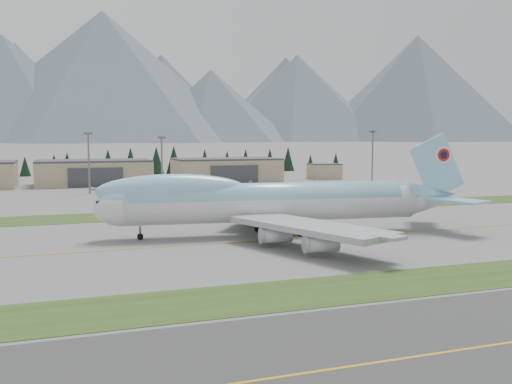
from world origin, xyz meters
name	(u,v)px	position (x,y,z in m)	size (l,w,h in m)	color
ground	(221,243)	(0.00, 0.00, 0.00)	(7000.00, 7000.00, 0.00)	slate
grass_strip_near	(299,293)	(0.00, -38.00, 0.00)	(400.00, 14.00, 0.08)	#2E4819
grass_strip_far	(176,214)	(0.00, 45.00, 0.00)	(400.00, 18.00, 0.08)	#2E4819
asphalt_taxiway	(401,359)	(0.00, -62.00, 0.00)	(400.00, 32.00, 0.04)	#383838
taxiway_line_main	(221,243)	(0.00, 0.00, 0.00)	(400.00, 0.40, 0.02)	gold
taxiway_line_near	(401,359)	(0.00, -62.00, 0.00)	(400.00, 0.40, 0.02)	gold
boeing_747_freighter	(270,201)	(12.48, 6.16, 7.19)	(83.08, 70.97, 21.81)	silver
hangar_center	(94,172)	(-15.00, 149.90, 5.39)	(48.00, 26.60, 10.80)	tan
hangar_right	(226,170)	(45.00, 149.90, 5.39)	(48.00, 26.60, 10.80)	tan
control_shed	(324,171)	(95.00, 148.00, 3.80)	(14.00, 12.00, 7.60)	tan
floodlight_masts	(85,151)	(-20.40, 108.90, 15.69)	(200.91, 7.34, 23.41)	slate
service_vehicle_a	(92,190)	(-17.33, 124.63, 0.00)	(1.36, 3.38, 1.15)	silver
service_vehicle_b	(157,190)	(6.89, 116.15, 0.00)	(1.37, 3.90, 1.28)	gold
service_vehicle_c	(251,183)	(52.45, 136.37, 0.00)	(1.71, 4.22, 1.22)	#B7B7BC
conifer_belt	(115,162)	(0.08, 211.65, 6.94)	(271.49, 15.28, 15.94)	black
mountain_ridge_front	(33,81)	(-100.97, 2164.29, 225.11)	(4257.93, 1152.79, 497.45)	slate
mountain_ridge_rear	(71,91)	(49.23, 2900.00, 243.68)	(4469.79, 1016.94, 508.47)	slate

